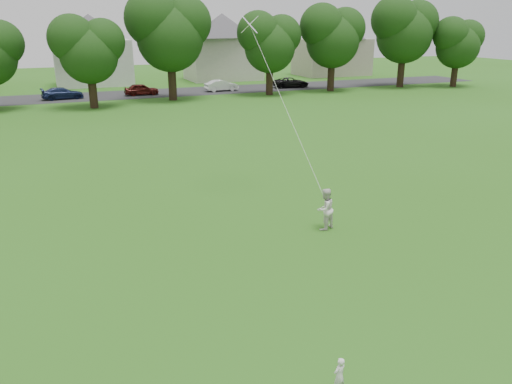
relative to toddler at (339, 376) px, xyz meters
name	(u,v)px	position (x,y,z in m)	size (l,w,h in m)	color
ground	(267,297)	(0.11, 3.90, -0.40)	(160.00, 160.00, 0.00)	#2A5E15
street	(104,96)	(0.11, 45.90, -0.40)	(90.00, 7.00, 0.01)	#2D2D30
toddler	(339,376)	(0.00, 0.00, 0.00)	(0.29, 0.19, 0.80)	silver
older_boy	(325,209)	(3.85, 7.44, 0.36)	(0.74, 0.58, 1.52)	silver
kite	(285,107)	(3.46, 10.08, 3.62)	(0.93, 3.18, 7.92)	silver
tree_row	(100,31)	(-0.17, 40.39, 5.91)	(81.57, 7.88, 10.90)	black
parked_cars	(60,93)	(-3.99, 44.90, 0.19)	(54.42, 2.31, 1.21)	black
house_row	(92,43)	(0.24, 55.90, 4.32)	(77.37, 13.84, 9.56)	beige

